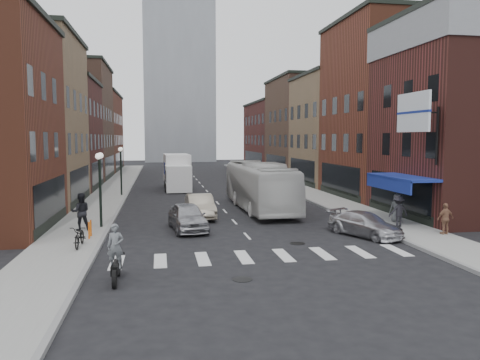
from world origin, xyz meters
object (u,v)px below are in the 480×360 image
Objects in this scene: sedan_left_near at (188,217)px; ped_right_a at (398,211)px; parked_bicycle at (80,236)px; ped_left_solo at (81,212)px; billboard_sign at (415,114)px; curb_car at (365,224)px; box_truck at (177,172)px; bike_rack at (90,229)px; streetlamp_far at (121,162)px; sedan_left_far at (200,206)px; streetlamp_near at (100,175)px; motorcycle_rider at (116,255)px; ped_right_c at (397,208)px; ped_right_b at (445,219)px; transit_bus at (259,186)px.

sedan_left_near is 11.29m from ped_right_a.
ped_left_solo reaches higher than parked_bicycle.
billboard_sign is 12.89m from sedan_left_near.
box_truck is at bearing 85.84° from curb_car.
ped_left_solo is (-0.70, 1.86, 0.57)m from bike_rack.
ped_right_a is at bearing -46.68° from streetlamp_far.
streetlamp_far reaches higher than sedan_left_far.
streetlamp_far is 0.95× the size of sedan_left_far.
sedan_left_near is (-11.43, 2.50, -5.41)m from billboard_sign.
streetlamp_near is (-15.99, 3.50, -3.22)m from billboard_sign.
parked_bicycle is (-1.97, 4.98, -0.33)m from motorcycle_rider.
parked_bicycle is (-0.36, -18.59, -2.29)m from streetlamp_far.
streetlamp_far is at bearing -103.22° from ped_left_solo.
ped_right_a reaches higher than parked_bicycle.
ped_right_c is at bearing 80.95° from billboard_sign.
box_truck reaches higher than sedan_left_near.
streetlamp_far reaches higher than sedan_left_near.
ped_right_a is at bearing 107.87° from billboard_sign.
ped_right_c is (-0.68, 3.55, 0.02)m from ped_right_b.
streetlamp_far is 15.83m from sedan_left_near.
ped_right_b is (12.44, -3.92, 0.20)m from sedan_left_near.
billboard_sign reaches higher than curb_car.
transit_bus is 7.23× the size of ped_right_c.
curb_car is (7.66, -6.77, -0.12)m from sedan_left_far.
streetlamp_near reaches higher than ped_right_c.
sedan_left_near is at bearing 8.02° from ped_right_c.
ped_right_a is at bearing -30.11° from sedan_left_far.
billboard_sign is at bearing -32.96° from sedan_left_far.
curb_car is (8.43, -22.76, -1.03)m from box_truck.
ped_right_a is 2.59m from ped_right_b.
sedan_left_far is at bearing -63.69° from streetlamp_far.
ped_right_a is at bearing -55.03° from transit_bus.
streetlamp_far reaches higher than parked_bicycle.
streetlamp_far is 0.35× the size of transit_bus.
box_truck is (-11.21, 22.26, -4.50)m from billboard_sign.
streetlamp_near is 14.00m from curb_car.
box_truck reaches higher than ped_right_b.
motorcycle_rider reaches higher than ped_right_c.
transit_bus is 6.98× the size of ped_right_a.
bike_rack is at bearing -166.93° from sedan_left_near.
sedan_left_near is at bearing 19.66° from bike_rack.
streetlamp_far is 23.71m from motorcycle_rider.
ped_left_solo is at bearing -136.89° from streetlamp_near.
transit_bus is (5.07, -13.34, -0.01)m from box_truck.
bike_rack is 7.94m from sedan_left_far.
ped_right_a is (2.51, 1.33, 0.38)m from curb_car.
bike_rack is 0.50× the size of ped_right_c.
billboard_sign is 1.83× the size of motorcycle_rider.
streetlamp_far is 22.99m from ped_right_a.
streetlamp_near is 1.00× the size of streetlamp_far.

